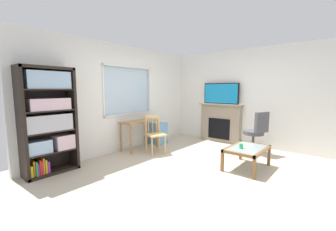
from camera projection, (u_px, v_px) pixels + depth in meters
name	position (u px, v px, depth m)	size (l,w,h in m)	color
ground	(196.00, 170.00, 4.12)	(5.82, 5.40, 0.02)	beige
wall_back_with_window	(121.00, 99.00, 5.35)	(4.82, 0.15, 2.58)	white
wall_right	(246.00, 98.00, 5.84)	(0.12, 4.60, 2.58)	white
bookshelf	(48.00, 118.00, 3.85)	(0.90, 0.38, 1.91)	black
desk_under_window	(140.00, 125.00, 5.43)	(0.99, 0.47, 0.73)	#A37547
wooden_chair	(155.00, 134.00, 5.12)	(0.53, 0.52, 0.90)	tan
plastic_drawer_unit	(158.00, 133.00, 6.07)	(0.35, 0.40, 0.59)	#72ADDB
fireplace	(220.00, 123.00, 6.23)	(0.26, 1.29, 1.10)	gray
tv	(221.00, 94.00, 6.11)	(0.06, 1.04, 0.59)	black
office_chair	(256.00, 130.00, 5.11)	(0.58, 0.62, 1.00)	#4C4C51
coffee_table	(247.00, 150.00, 4.14)	(0.94, 0.63, 0.41)	#8C9E99
sippy_cup	(241.00, 146.00, 4.08)	(0.07, 0.07, 0.09)	#33B770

